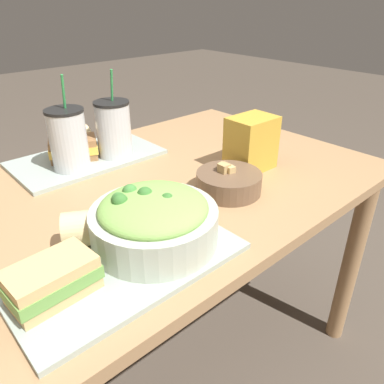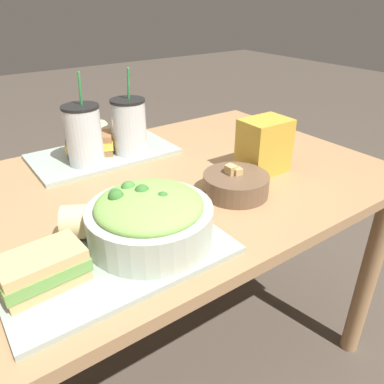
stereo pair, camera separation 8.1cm
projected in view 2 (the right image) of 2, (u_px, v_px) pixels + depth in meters
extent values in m
plane|color=#4C4238|center=(144.00, 372.00, 1.32)|extent=(12.00, 12.00, 0.00)
cube|color=#A37A51|center=(127.00, 197.00, 0.99)|extent=(1.49, 0.83, 0.03)
cylinder|color=#A37A51|center=(368.00, 275.00, 1.26)|extent=(0.06, 0.06, 0.69)
cylinder|color=#A37A51|center=(230.00, 193.00, 1.76)|extent=(0.06, 0.06, 0.69)
cube|color=#99A89E|center=(118.00, 257.00, 0.73)|extent=(0.44, 0.25, 0.01)
cube|color=#99A89E|center=(103.00, 154.00, 1.20)|extent=(0.44, 0.25, 0.01)
cylinder|color=beige|center=(150.00, 224.00, 0.76)|extent=(0.25, 0.25, 0.08)
ellipsoid|color=#7FB251|center=(149.00, 205.00, 0.74)|extent=(0.22, 0.22, 0.05)
sphere|color=#38702D|center=(142.00, 192.00, 0.74)|extent=(0.03, 0.03, 0.03)
sphere|color=#38702D|center=(163.00, 198.00, 0.73)|extent=(0.03, 0.03, 0.03)
sphere|color=#427F38|center=(116.00, 195.00, 0.74)|extent=(0.03, 0.03, 0.03)
sphere|color=#427F38|center=(128.00, 188.00, 0.76)|extent=(0.03, 0.03, 0.03)
sphere|color=#38702D|center=(116.00, 197.00, 0.72)|extent=(0.03, 0.03, 0.03)
cube|color=beige|center=(127.00, 205.00, 0.72)|extent=(0.05, 0.04, 0.01)
cube|color=beige|center=(131.00, 205.00, 0.72)|extent=(0.05, 0.05, 0.01)
cylinder|color=brown|center=(236.00, 184.00, 0.96)|extent=(0.17, 0.17, 0.05)
cylinder|color=#4C2814|center=(236.00, 177.00, 0.95)|extent=(0.15, 0.15, 0.01)
cube|color=tan|center=(231.00, 170.00, 0.95)|extent=(0.03, 0.03, 0.03)
cube|color=tan|center=(238.00, 172.00, 0.95)|extent=(0.02, 0.02, 0.02)
cube|color=tan|center=(230.00, 169.00, 0.96)|extent=(0.02, 0.02, 0.02)
cube|color=tan|center=(45.00, 279.00, 0.65)|extent=(0.14, 0.09, 0.02)
cube|color=#6B9E47|center=(42.00, 269.00, 0.64)|extent=(0.15, 0.10, 0.02)
cube|color=tan|center=(40.00, 259.00, 0.63)|extent=(0.14, 0.09, 0.02)
cylinder|color=#DBBC84|center=(96.00, 221.00, 0.77)|extent=(0.15, 0.13, 0.07)
cylinder|color=beige|center=(126.00, 219.00, 0.77)|extent=(0.04, 0.06, 0.07)
cube|color=olive|center=(91.00, 150.00, 1.18)|extent=(0.16, 0.14, 0.02)
cube|color=#EFB742|center=(90.00, 144.00, 1.17)|extent=(0.17, 0.14, 0.02)
cube|color=olive|center=(89.00, 137.00, 1.16)|extent=(0.16, 0.14, 0.02)
cylinder|color=#DBBC84|center=(91.00, 134.00, 1.24)|extent=(0.13, 0.10, 0.07)
cylinder|color=beige|center=(103.00, 130.00, 1.27)|extent=(0.02, 0.07, 0.07)
cylinder|color=silver|center=(84.00, 136.00, 1.08)|extent=(0.10, 0.10, 0.17)
cylinder|color=black|center=(85.00, 140.00, 1.08)|extent=(0.09, 0.09, 0.14)
cylinder|color=black|center=(80.00, 107.00, 1.04)|extent=(0.11, 0.11, 0.01)
cylinder|color=green|center=(80.00, 90.00, 1.02)|extent=(0.01, 0.02, 0.10)
cylinder|color=silver|center=(130.00, 128.00, 1.15)|extent=(0.10, 0.10, 0.16)
cylinder|color=#701E47|center=(130.00, 131.00, 1.16)|extent=(0.09, 0.09, 0.13)
cylinder|color=black|center=(127.00, 101.00, 1.11)|extent=(0.11, 0.11, 0.01)
cylinder|color=green|center=(128.00, 85.00, 1.10)|extent=(0.01, 0.02, 0.10)
cube|color=gold|center=(264.00, 146.00, 1.06)|extent=(0.14, 0.10, 0.15)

